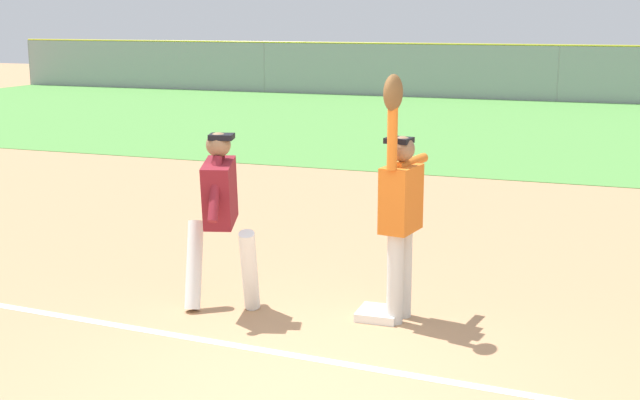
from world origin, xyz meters
The scene contains 9 objects.
ground_plane centered at (0.00, 0.00, 0.00)m, with size 73.83×73.83×0.00m, color tan.
outfield_grass centered at (0.00, 16.23, 0.01)m, with size 42.28×14.61×0.01m, color #549342.
first_base centered at (0.12, 1.62, 0.04)m, with size 0.38×0.38×0.08m, color white.
fielder centered at (0.30, 1.62, 1.12)m, with size 0.32×0.90×2.28m.
runner centered at (-1.35, 1.31, 1.00)m, with size 0.85×0.83×1.72m.
baseball centered at (0.15, 1.86, 1.78)m, with size 0.07×0.07×0.07m, color white.
outfield_fence centered at (0.00, 23.54, 0.94)m, with size 42.36×0.08×1.88m.
parked_car_red centered at (-6.66, 26.59, 0.67)m, with size 4.54×2.40×1.25m.
parked_car_white centered at (-1.46, 26.67, 0.67)m, with size 4.53×2.38×1.25m.
Camera 1 is at (2.14, -5.61, 2.75)m, focal length 47.44 mm.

